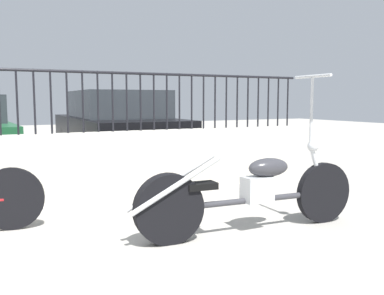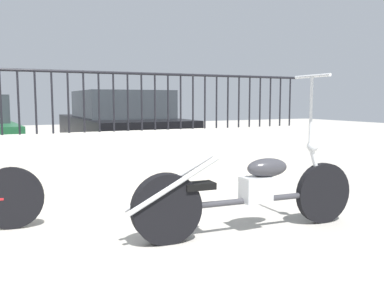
{
  "view_description": "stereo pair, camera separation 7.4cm",
  "coord_description": "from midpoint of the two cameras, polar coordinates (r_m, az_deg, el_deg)",
  "views": [
    {
      "loc": [
        0.3,
        -2.47,
        1.24
      ],
      "look_at": [
        2.51,
        1.85,
        0.7
      ],
      "focal_mm": 40.0,
      "sensor_mm": 36.0,
      "label": 1
    },
    {
      "loc": [
        0.36,
        -2.5,
        1.24
      ],
      "look_at": [
        2.51,
        1.85,
        0.7
      ],
      "focal_mm": 40.0,
      "sensor_mm": 36.0,
      "label": 2
    }
  ],
  "objects": [
    {
      "name": "motorcycle_dark_grey",
      "position": [
        4.0,
        6.04,
        -6.08
      ],
      "size": [
        2.35,
        0.52,
        1.49
      ],
      "rotation": [
        0.0,
        0.0,
        -0.07
      ],
      "color": "black",
      "rests_on": "ground_plane"
    },
    {
      "name": "car_black",
      "position": [
        8.64,
        -10.32,
        2.71
      ],
      "size": [
        1.82,
        4.28,
        1.42
      ],
      "rotation": [
        0.0,
        0.0,
        1.55
      ],
      "color": "black",
      "rests_on": "ground_plane"
    }
  ]
}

